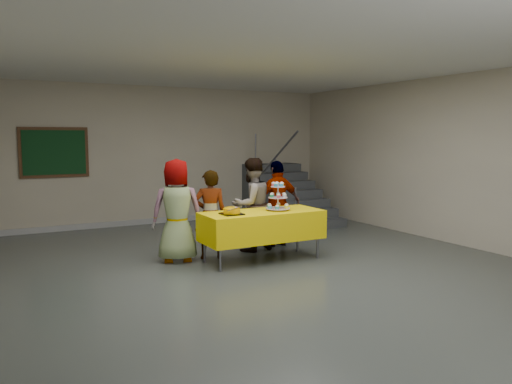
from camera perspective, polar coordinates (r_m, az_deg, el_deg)
room_shell at (r=6.58m, az=1.82°, el=8.23°), size 10.00×10.04×3.02m
bake_table at (r=7.70m, az=0.70°, el=-3.80°), size 1.88×0.78×0.77m
cupcake_stand at (r=7.77m, az=2.52°, el=-0.74°), size 0.38×0.38×0.44m
bear_cake at (r=7.36m, az=-2.79°, el=-2.13°), size 0.32×0.36×0.12m
schoolchild_a at (r=7.71m, az=-9.01°, el=-2.10°), size 0.88×0.70×1.58m
schoolchild_b at (r=7.85m, az=-5.25°, el=-2.57°), size 0.59×0.48×1.40m
schoolchild_c at (r=8.33m, az=-0.51°, el=-1.46°), size 0.86×0.72×1.56m
schoolchild_d at (r=8.72m, az=2.51°, el=-1.32°), size 0.89×0.38×1.50m
staircase at (r=11.58m, az=3.19°, el=-0.72°), size 1.30×2.40×2.04m
noticeboard at (r=10.71m, az=-22.06°, el=4.21°), size 1.30×0.05×1.00m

